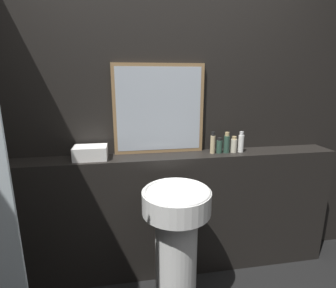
{
  "coord_description": "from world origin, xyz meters",
  "views": [
    {
      "loc": [
        -0.37,
        -0.57,
        1.56
      ],
      "look_at": [
        -0.08,
        1.18,
        1.11
      ],
      "focal_mm": 28.0,
      "sensor_mm": 36.0,
      "label": 1
    }
  ],
  "objects_px": {
    "mirror": "(159,109)",
    "hand_soap_bottle": "(241,143)",
    "lotion_bottle": "(227,143)",
    "body_wash_bottle": "(234,145)",
    "shampoo_bottle": "(213,143)",
    "pedestal_sink": "(176,243)",
    "conditioner_bottle": "(219,146)",
    "towel_stack": "(90,153)"
  },
  "relations": [
    {
      "from": "shampoo_bottle",
      "to": "lotion_bottle",
      "type": "bearing_deg",
      "value": -0.0
    },
    {
      "from": "mirror",
      "to": "body_wash_bottle",
      "type": "relative_size",
      "value": 5.38
    },
    {
      "from": "shampoo_bottle",
      "to": "body_wash_bottle",
      "type": "relative_size",
      "value": 1.32
    },
    {
      "from": "pedestal_sink",
      "to": "shampoo_bottle",
      "type": "height_order",
      "value": "shampoo_bottle"
    },
    {
      "from": "mirror",
      "to": "hand_soap_bottle",
      "type": "bearing_deg",
      "value": -8.66
    },
    {
      "from": "towel_stack",
      "to": "conditioner_bottle",
      "type": "height_order",
      "value": "conditioner_bottle"
    },
    {
      "from": "shampoo_bottle",
      "to": "pedestal_sink",
      "type": "bearing_deg",
      "value": -130.69
    },
    {
      "from": "pedestal_sink",
      "to": "conditioner_bottle",
      "type": "distance_m",
      "value": 0.79
    },
    {
      "from": "body_wash_bottle",
      "to": "hand_soap_bottle",
      "type": "height_order",
      "value": "hand_soap_bottle"
    },
    {
      "from": "pedestal_sink",
      "to": "hand_soap_bottle",
      "type": "xyz_separation_m",
      "value": [
        0.6,
        0.43,
        0.53
      ]
    },
    {
      "from": "towel_stack",
      "to": "body_wash_bottle",
      "type": "relative_size",
      "value": 1.84
    },
    {
      "from": "shampoo_bottle",
      "to": "hand_soap_bottle",
      "type": "relative_size",
      "value": 1.04
    },
    {
      "from": "towel_stack",
      "to": "lotion_bottle",
      "type": "xyz_separation_m",
      "value": [
        1.03,
        -0.0,
        0.03
      ]
    },
    {
      "from": "lotion_bottle",
      "to": "body_wash_bottle",
      "type": "bearing_deg",
      "value": 0.0
    },
    {
      "from": "mirror",
      "to": "shampoo_bottle",
      "type": "xyz_separation_m",
      "value": [
        0.4,
        -0.1,
        -0.26
      ]
    },
    {
      "from": "pedestal_sink",
      "to": "shampoo_bottle",
      "type": "distance_m",
      "value": 0.78
    },
    {
      "from": "conditioner_bottle",
      "to": "hand_soap_bottle",
      "type": "bearing_deg",
      "value": 0.0
    },
    {
      "from": "conditioner_bottle",
      "to": "body_wash_bottle",
      "type": "xyz_separation_m",
      "value": [
        0.12,
        0.0,
        0.0
      ]
    },
    {
      "from": "towel_stack",
      "to": "conditioner_bottle",
      "type": "relative_size",
      "value": 1.94
    },
    {
      "from": "towel_stack",
      "to": "lotion_bottle",
      "type": "relative_size",
      "value": 1.44
    },
    {
      "from": "mirror",
      "to": "shampoo_bottle",
      "type": "distance_m",
      "value": 0.49
    },
    {
      "from": "pedestal_sink",
      "to": "towel_stack",
      "type": "xyz_separation_m",
      "value": [
        -0.54,
        0.43,
        0.51
      ]
    },
    {
      "from": "mirror",
      "to": "hand_soap_bottle",
      "type": "height_order",
      "value": "mirror"
    },
    {
      "from": "mirror",
      "to": "conditioner_bottle",
      "type": "relative_size",
      "value": 5.68
    },
    {
      "from": "towel_stack",
      "to": "body_wash_bottle",
      "type": "height_order",
      "value": "body_wash_bottle"
    },
    {
      "from": "conditioner_bottle",
      "to": "body_wash_bottle",
      "type": "height_order",
      "value": "body_wash_bottle"
    },
    {
      "from": "pedestal_sink",
      "to": "lotion_bottle",
      "type": "height_order",
      "value": "lotion_bottle"
    },
    {
      "from": "mirror",
      "to": "conditioner_bottle",
      "type": "height_order",
      "value": "mirror"
    },
    {
      "from": "mirror",
      "to": "towel_stack",
      "type": "bearing_deg",
      "value": -169.3
    },
    {
      "from": "pedestal_sink",
      "to": "lotion_bottle",
      "type": "xyz_separation_m",
      "value": [
        0.48,
        0.43,
        0.53
      ]
    },
    {
      "from": "lotion_bottle",
      "to": "conditioner_bottle",
      "type": "bearing_deg",
      "value": 180.0
    },
    {
      "from": "pedestal_sink",
      "to": "conditioner_bottle",
      "type": "bearing_deg",
      "value": 45.4
    },
    {
      "from": "conditioner_bottle",
      "to": "body_wash_bottle",
      "type": "relative_size",
      "value": 0.95
    },
    {
      "from": "pedestal_sink",
      "to": "mirror",
      "type": "distance_m",
      "value": 0.95
    },
    {
      "from": "pedestal_sink",
      "to": "body_wash_bottle",
      "type": "xyz_separation_m",
      "value": [
        0.54,
        0.43,
        0.52
      ]
    },
    {
      "from": "pedestal_sink",
      "to": "shampoo_bottle",
      "type": "xyz_separation_m",
      "value": [
        0.37,
        0.43,
        0.54
      ]
    },
    {
      "from": "towel_stack",
      "to": "hand_soap_bottle",
      "type": "height_order",
      "value": "hand_soap_bottle"
    },
    {
      "from": "body_wash_bottle",
      "to": "conditioner_bottle",
      "type": "bearing_deg",
      "value": -180.0
    },
    {
      "from": "pedestal_sink",
      "to": "towel_stack",
      "type": "relative_size",
      "value": 3.87
    },
    {
      "from": "conditioner_bottle",
      "to": "shampoo_bottle",
      "type": "bearing_deg",
      "value": 180.0
    },
    {
      "from": "lotion_bottle",
      "to": "body_wash_bottle",
      "type": "xyz_separation_m",
      "value": [
        0.06,
        0.0,
        -0.02
      ]
    },
    {
      "from": "lotion_bottle",
      "to": "hand_soap_bottle",
      "type": "height_order",
      "value": "same"
    }
  ]
}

